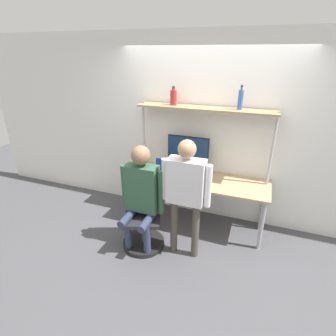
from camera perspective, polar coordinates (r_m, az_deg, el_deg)
ground_plane at (r=3.89m, az=4.85°, el=-14.61°), size 12.00×12.00×0.00m
wall_back at (r=3.88m, az=8.43°, el=7.77°), size 8.00×0.06×2.70m
desk at (r=3.80m, az=6.65°, el=-3.33°), size 1.96×0.66×0.76m
shelf_unit at (r=3.65m, az=7.92°, el=9.70°), size 1.86×0.32×1.75m
monitor at (r=3.84m, az=4.35°, el=3.46°), size 0.61×0.20×0.56m
laptop at (r=3.82m, az=-0.92°, el=-0.61°), size 0.33×0.25×0.24m
cell_phone at (r=3.71m, az=2.88°, el=-2.51°), size 0.07×0.15×0.01m
office_chair at (r=3.62m, az=-5.39°, el=-12.40°), size 0.59×0.59×0.92m
person_seated at (r=3.28m, az=-5.85°, el=-4.97°), size 0.58×0.48×1.42m
person_standing at (r=3.07m, az=3.91°, el=-3.98°), size 0.60×0.21×1.55m
bottle_red at (r=3.70m, az=1.19°, el=15.16°), size 0.09×0.09×0.25m
bottle_blue at (r=3.51m, az=15.50°, el=14.20°), size 0.06×0.06×0.30m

